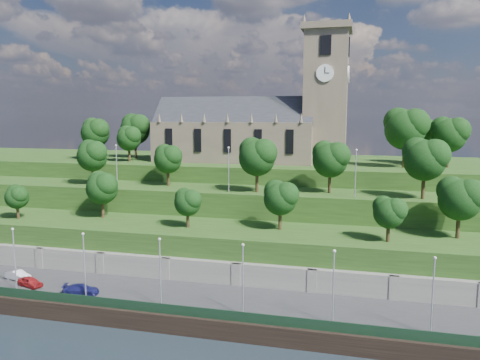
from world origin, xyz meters
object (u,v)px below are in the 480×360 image
(church, at_px, (258,124))
(car_middle, at_px, (18,275))
(car_left, at_px, (30,282))
(car_right, at_px, (81,289))

(church, distance_m, car_middle, 51.35)
(car_left, bearing_deg, car_right, -79.47)
(church, height_order, car_middle, church)
(car_left, bearing_deg, car_middle, 78.72)
(church, distance_m, car_left, 51.20)
(car_right, bearing_deg, car_left, 71.88)
(car_left, distance_m, car_right, 8.13)
(car_left, height_order, car_middle, car_middle)
(car_left, relative_size, car_right, 0.85)
(car_middle, xyz_separation_m, car_right, (11.39, -2.54, -0.01))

